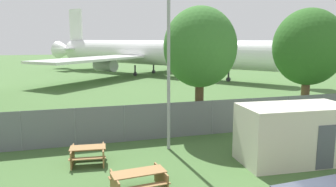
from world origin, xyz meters
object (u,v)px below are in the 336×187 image
object	(u,v)px
airplane	(152,53)
portable_cabin	(294,134)
picnic_bench_open_grass	(88,153)
tree_left_of_cabin	(200,48)
tree_behind_benches	(308,47)
picnic_bench_near_cabin	(139,179)

from	to	relation	value
airplane	portable_cabin	xyz separation A→B (m)	(-2.36, -36.99, -2.13)
picnic_bench_open_grass	tree_left_of_cabin	xyz separation A→B (m)	(6.62, 3.45, 4.51)
airplane	portable_cabin	distance (m)	37.12
tree_left_of_cabin	tree_behind_benches	world-z (taller)	tree_behind_benches
picnic_bench_near_cabin	tree_behind_benches	bearing A→B (deg)	31.46
picnic_bench_open_grass	tree_behind_benches	world-z (taller)	tree_behind_benches
picnic_bench_open_grass	tree_left_of_cabin	distance (m)	8.72
picnic_bench_near_cabin	picnic_bench_open_grass	xyz separation A→B (m)	(-1.61, 3.31, -0.01)
airplane	picnic_bench_near_cabin	bearing A→B (deg)	-51.50
airplane	portable_cabin	bearing A→B (deg)	-40.96
tree_left_of_cabin	tree_behind_benches	size ratio (longest dim) A/B	0.96
picnic_bench_near_cabin	picnic_bench_open_grass	world-z (taller)	same
portable_cabin	picnic_bench_near_cabin	world-z (taller)	portable_cabin
picnic_bench_open_grass	tree_left_of_cabin	size ratio (longest dim) A/B	0.23
picnic_bench_open_grass	tree_behind_benches	size ratio (longest dim) A/B	0.22
portable_cabin	tree_behind_benches	xyz separation A→B (m)	(6.54, 7.45, 3.61)
picnic_bench_near_cabin	tree_behind_benches	world-z (taller)	tree_behind_benches
picnic_bench_open_grass	tree_behind_benches	distance (m)	16.82
airplane	picnic_bench_near_cabin	size ratio (longest dim) A/B	19.04
airplane	picnic_bench_open_grass	xyz separation A→B (m)	(-11.22, -34.66, -2.95)
picnic_bench_near_cabin	tree_left_of_cabin	size ratio (longest dim) A/B	0.28
portable_cabin	airplane	bearing A→B (deg)	89.80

